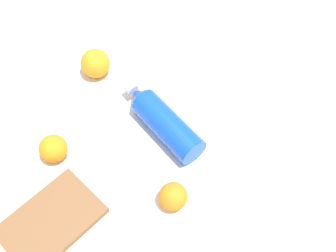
{
  "coord_description": "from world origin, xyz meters",
  "views": [
    {
      "loc": [
        -0.38,
        -0.37,
        0.85
      ],
      "look_at": [
        0.05,
        -0.04,
        0.04
      ],
      "focal_mm": 42.33,
      "sensor_mm": 36.0,
      "label": 1
    }
  ],
  "objects": [
    {
      "name": "water_bottle",
      "position": [
        0.05,
        -0.02,
        0.04
      ],
      "size": [
        0.13,
        0.27,
        0.07
      ],
      "rotation": [
        0.0,
        0.0,
        1.32
      ],
      "color": "blue",
      "rests_on": "ground_plane"
    },
    {
      "name": "orange_0",
      "position": [
        -0.09,
        -0.16,
        0.03
      ],
      "size": [
        0.07,
        0.07,
        0.07
      ],
      "primitive_type": "sphere",
      "color": "orange",
      "rests_on": "ground_plane"
    },
    {
      "name": "cutting_board",
      "position": [
        -0.29,
        0.02,
        0.01
      ],
      "size": [
        0.23,
        0.17,
        0.02
      ],
      "primitive_type": "cube",
      "rotation": [
        0.0,
        0.0,
        -0.12
      ],
      "color": "brown",
      "rests_on": "ground_plane"
    },
    {
      "name": "ground_plane",
      "position": [
        0.0,
        0.0,
        0.0
      ],
      "size": [
        2.4,
        2.4,
        0.0
      ],
      "primitive_type": "plane",
      "color": "silver"
    },
    {
      "name": "orange_1",
      "position": [
        -0.17,
        0.14,
        0.03
      ],
      "size": [
        0.07,
        0.07,
        0.07
      ],
      "primitive_type": "sphere",
      "color": "orange",
      "rests_on": "ground_plane"
    },
    {
      "name": "orange_2",
      "position": [
        0.09,
        0.24,
        0.04
      ],
      "size": [
        0.08,
        0.08,
        0.08
      ],
      "primitive_type": "sphere",
      "color": "orange",
      "rests_on": "ground_plane"
    }
  ]
}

